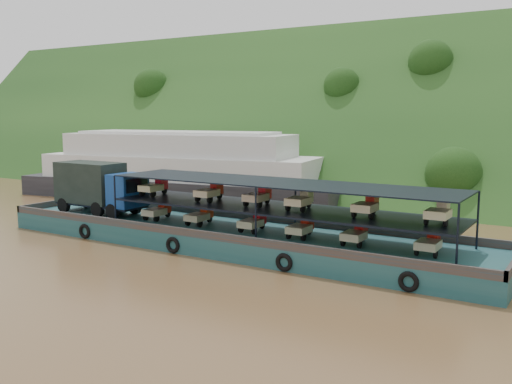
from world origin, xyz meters
The scene contains 4 objects.
ground centered at (0.00, 0.00, 0.00)m, with size 160.00×160.00×0.00m, color brown.
hillside centered at (0.00, 36.00, 0.00)m, with size 140.00×28.00×28.00m, color #1A3B15.
cargo_barge centered at (-3.24, -0.70, 1.28)m, with size 35.00×7.18×5.05m.
passenger_ferry centered at (-18.61, 14.64, 3.00)m, with size 35.13×14.15×6.92m.
Camera 1 is at (19.15, -31.28, 8.81)m, focal length 40.00 mm.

